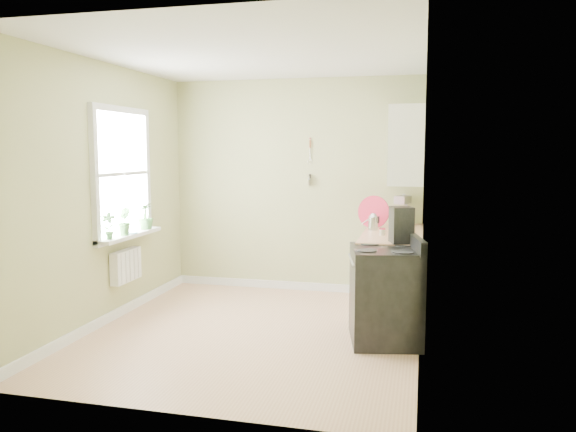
% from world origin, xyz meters
% --- Properties ---
extents(floor, '(3.20, 3.60, 0.02)m').
position_xyz_m(floor, '(0.00, 0.00, -0.01)').
color(floor, tan).
rests_on(floor, ground).
extents(ceiling, '(3.20, 3.60, 0.02)m').
position_xyz_m(ceiling, '(0.00, 0.00, 2.71)').
color(ceiling, white).
rests_on(ceiling, wall_back).
extents(wall_back, '(3.20, 0.02, 2.70)m').
position_xyz_m(wall_back, '(0.00, 1.81, 1.35)').
color(wall_back, '#BABB80').
rests_on(wall_back, floor).
extents(wall_left, '(0.02, 3.60, 2.70)m').
position_xyz_m(wall_left, '(-1.61, 0.00, 1.35)').
color(wall_left, '#BABB80').
rests_on(wall_left, floor).
extents(wall_right, '(0.02, 3.60, 2.70)m').
position_xyz_m(wall_right, '(1.61, 0.00, 1.35)').
color(wall_right, '#BABB80').
rests_on(wall_right, floor).
extents(base_cabinets, '(0.60, 1.60, 0.87)m').
position_xyz_m(base_cabinets, '(1.30, 1.00, 0.43)').
color(base_cabinets, white).
rests_on(base_cabinets, floor).
extents(countertop, '(0.64, 1.60, 0.04)m').
position_xyz_m(countertop, '(1.29, 1.00, 0.89)').
color(countertop, beige).
rests_on(countertop, base_cabinets).
extents(upper_cabinets, '(0.35, 1.40, 0.80)m').
position_xyz_m(upper_cabinets, '(1.43, 1.10, 1.85)').
color(upper_cabinets, white).
rests_on(upper_cabinets, wall_right).
extents(window, '(0.06, 1.14, 1.44)m').
position_xyz_m(window, '(-1.58, 0.30, 1.55)').
color(window, white).
rests_on(window, wall_left).
extents(window_sill, '(0.18, 1.14, 0.04)m').
position_xyz_m(window_sill, '(-1.51, 0.30, 0.88)').
color(window_sill, white).
rests_on(window_sill, wall_left).
extents(radiator, '(0.12, 0.50, 0.35)m').
position_xyz_m(radiator, '(-1.54, 0.25, 0.55)').
color(radiator, white).
rests_on(radiator, wall_left).
extents(wall_utensils, '(0.02, 0.14, 0.58)m').
position_xyz_m(wall_utensils, '(0.20, 1.78, 1.56)').
color(wall_utensils, beige).
rests_on(wall_utensils, wall_back).
extents(stove, '(0.77, 0.84, 1.01)m').
position_xyz_m(stove, '(1.28, 0.05, 0.45)').
color(stove, black).
rests_on(stove, floor).
extents(stand_mixer, '(0.28, 0.35, 0.39)m').
position_xyz_m(stand_mixer, '(1.37, 1.74, 1.07)').
color(stand_mixer, '#B2B2B7').
rests_on(stand_mixer, countertop).
extents(kettle, '(0.19, 0.11, 0.19)m').
position_xyz_m(kettle, '(1.06, 1.12, 1.01)').
color(kettle, silver).
rests_on(kettle, countertop).
extents(coffee_maker, '(0.26, 0.27, 0.35)m').
position_xyz_m(coffee_maker, '(1.40, 0.30, 1.08)').
color(coffee_maker, black).
rests_on(coffee_maker, countertop).
extents(red_tray, '(0.38, 0.17, 0.38)m').
position_xyz_m(red_tray, '(1.05, 1.27, 1.10)').
color(red_tray, '#CD2947').
rests_on(red_tray, countertop).
extents(jar, '(0.07, 0.07, 0.07)m').
position_xyz_m(jar, '(1.19, 0.75, 0.95)').
color(jar, beige).
rests_on(jar, countertop).
extents(plant_a, '(0.18, 0.15, 0.28)m').
position_xyz_m(plant_a, '(-1.50, -0.13, 1.04)').
color(plant_a, '#396830').
rests_on(plant_a, window_sill).
extents(plant_b, '(0.21, 0.21, 0.30)m').
position_xyz_m(plant_b, '(-1.50, 0.17, 1.05)').
color(plant_b, '#396830').
rests_on(plant_b, window_sill).
extents(plant_c, '(0.19, 0.19, 0.30)m').
position_xyz_m(plant_c, '(-1.50, 0.65, 1.05)').
color(plant_c, '#396830').
rests_on(plant_c, window_sill).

